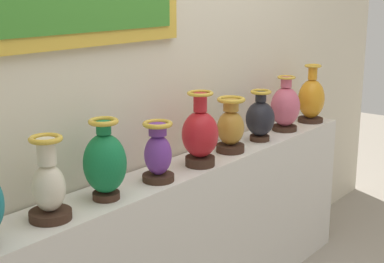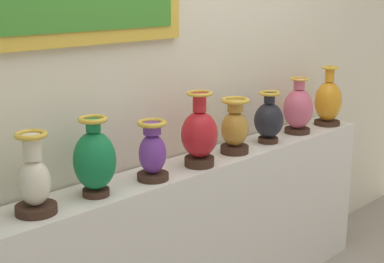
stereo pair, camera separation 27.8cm
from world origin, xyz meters
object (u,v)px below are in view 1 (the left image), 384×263
(vase_ivory, at_px, (49,186))
(vase_crimson, at_px, (201,134))
(vase_rose, at_px, (285,107))
(vase_onyx, at_px, (260,118))
(vase_amber, at_px, (311,99))
(vase_violet, at_px, (158,153))
(vase_ochre, at_px, (231,127))
(vase_emerald, at_px, (105,162))

(vase_ivory, relative_size, vase_crimson, 0.88)
(vase_ivory, distance_m, vase_rose, 1.74)
(vase_ivory, bearing_deg, vase_onyx, -0.31)
(vase_ivory, relative_size, vase_amber, 0.88)
(vase_crimson, xyz_separation_m, vase_amber, (1.17, 0.02, -0.01))
(vase_violet, height_order, vase_ochre, vase_ochre)
(vase_onyx, xyz_separation_m, vase_rose, (0.29, 0.01, 0.01))
(vase_crimson, distance_m, vase_rose, 0.87)
(vase_crimson, relative_size, vase_ochre, 1.26)
(vase_crimson, distance_m, vase_onyx, 0.57)
(vase_ivory, distance_m, vase_amber, 2.04)
(vase_emerald, height_order, vase_crimson, vase_crimson)
(vase_ochre, bearing_deg, vase_ivory, 179.65)
(vase_ivory, distance_m, vase_onyx, 1.45)
(vase_violet, bearing_deg, vase_ochre, 1.49)
(vase_violet, relative_size, vase_rose, 0.83)
(vase_ivory, height_order, vase_ochre, vase_ivory)
(vase_ochre, bearing_deg, vase_emerald, 179.97)
(vase_rose, bearing_deg, vase_emerald, -179.69)
(vase_violet, relative_size, vase_amber, 0.74)
(vase_violet, height_order, vase_crimson, vase_crimson)
(vase_emerald, bearing_deg, vase_onyx, -0.07)
(vase_emerald, xyz_separation_m, vase_violet, (0.30, -0.02, -0.03))
(vase_violet, bearing_deg, vase_crimson, -1.53)
(vase_ivory, bearing_deg, vase_emerald, -1.36)
(vase_ivory, distance_m, vase_ochre, 1.16)
(vase_ivory, bearing_deg, vase_rose, 0.05)
(vase_emerald, height_order, vase_ochre, vase_emerald)
(vase_amber, bearing_deg, vase_emerald, 179.73)
(vase_crimson, distance_m, vase_ochre, 0.29)
(vase_crimson, height_order, vase_ochre, vase_crimson)
(vase_crimson, height_order, vase_onyx, vase_crimson)
(vase_emerald, bearing_deg, vase_rose, 0.31)
(vase_onyx, height_order, vase_amber, vase_amber)
(vase_ivory, relative_size, vase_onyx, 1.12)
(vase_violet, bearing_deg, vase_rose, 1.16)
(vase_violet, distance_m, vase_rose, 1.16)
(vase_ivory, distance_m, vase_violet, 0.58)
(vase_onyx, xyz_separation_m, vase_amber, (0.60, -0.01, 0.02))
(vase_ochre, xyz_separation_m, vase_amber, (0.88, -0.01, 0.01))
(vase_crimson, bearing_deg, vase_emerald, 177.74)
(vase_rose, distance_m, vase_amber, 0.30)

